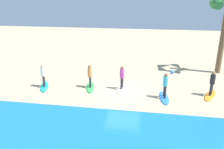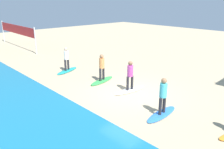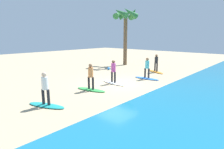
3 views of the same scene
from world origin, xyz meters
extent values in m
plane|color=tan|center=(0.00, 0.00, 0.00)|extent=(60.00, 60.00, 0.00)
ellipsoid|color=blue|center=(-2.75, 0.84, 0.04)|extent=(0.72, 2.14, 0.09)
cylinder|color=#232328|center=(-2.76, 1.00, 0.48)|extent=(0.14, 0.14, 0.78)
cylinder|color=#232328|center=(-2.74, 0.68, 0.48)|extent=(0.14, 0.14, 0.78)
cylinder|color=#4CC6D1|center=(-2.75, 0.84, 1.18)|extent=(0.32, 0.32, 0.62)
sphere|color=#9E704C|center=(-2.75, 0.84, 1.61)|extent=(0.24, 0.24, 0.24)
ellipsoid|color=white|center=(0.15, -0.19, 0.04)|extent=(0.77, 2.15, 0.09)
cylinder|color=#232328|center=(0.17, -0.03, 0.48)|extent=(0.14, 0.14, 0.78)
cylinder|color=#232328|center=(0.14, -0.35, 0.48)|extent=(0.14, 0.14, 0.78)
cylinder|color=#B74293|center=(0.15, -0.19, 1.18)|extent=(0.32, 0.32, 0.62)
sphere|color=brown|center=(0.15, -0.19, 1.61)|extent=(0.24, 0.24, 0.24)
ellipsoid|color=green|center=(2.43, -0.09, 0.04)|extent=(1.02, 2.17, 0.09)
cylinder|color=#232328|center=(2.39, 0.06, 0.48)|extent=(0.14, 0.14, 0.78)
cylinder|color=#232328|center=(2.46, -0.25, 0.48)|extent=(0.14, 0.14, 0.78)
cylinder|color=#E58C4C|center=(2.43, -0.09, 1.18)|extent=(0.32, 0.32, 0.62)
sphere|color=#9E704C|center=(2.43, -0.09, 1.61)|extent=(0.24, 0.24, 0.24)
ellipsoid|color=teal|center=(5.76, 0.34, 0.04)|extent=(1.27, 2.16, 0.09)
cylinder|color=#232328|center=(5.70, 0.49, 0.48)|extent=(0.14, 0.14, 0.78)
cylinder|color=#232328|center=(5.81, 0.19, 0.48)|extent=(0.14, 0.14, 0.78)
cylinder|color=white|center=(5.76, 0.34, 1.18)|extent=(0.32, 0.32, 0.62)
sphere|color=beige|center=(5.76, 0.34, 1.61)|extent=(0.24, 0.24, 0.24)
cylinder|color=silver|center=(12.37, -0.52, 1.25)|extent=(0.10, 0.10, 2.50)
cylinder|color=silver|center=(21.37, -0.70, 1.25)|extent=(0.10, 0.10, 2.50)
cube|color=red|center=(16.87, -0.61, 1.90)|extent=(9.00, 0.20, 0.90)
camera|label=1|loc=(-1.57, 14.61, 6.39)|focal=36.43mm
camera|label=2|loc=(-8.04, 8.73, 4.88)|focal=37.22mm
camera|label=3|loc=(10.07, 8.60, 3.42)|focal=29.91mm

